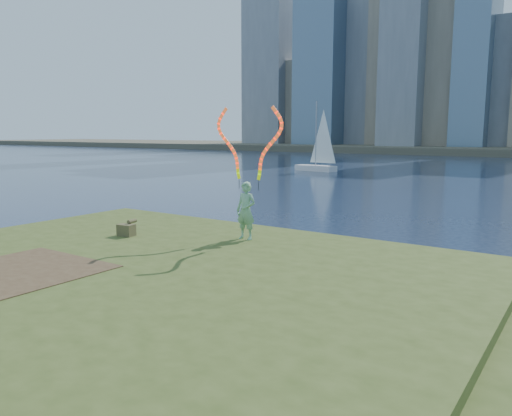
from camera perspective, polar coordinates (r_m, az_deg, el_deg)
The scene contains 6 objects.
ground at distance 12.71m, azimuth -7.08°, elevation -8.87°, with size 320.00×320.00×0.00m, color #18243C.
grassy_knoll at distance 11.08m, azimuth -15.12°, elevation -9.92°, with size 20.00×18.00×0.80m.
dirt_patch at distance 12.20m, azimuth -25.26°, elevation -6.44°, with size 3.20×3.00×0.02m, color #47331E.
woman_with_ribbons at distance 14.02m, azimuth -1.07°, elevation 2.08°, with size 2.06×0.41×4.02m.
canvas_bag at distance 15.13m, azimuth -14.56°, elevation -2.38°, with size 0.52×0.59×0.46m.
sailboat at distance 49.73m, azimuth 7.05°, elevation 5.56°, with size 4.58×2.04×6.86m.
Camera 1 is at (8.08, -9.03, 3.81)m, focal length 35.00 mm.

